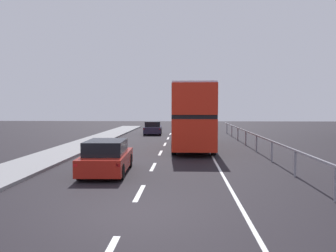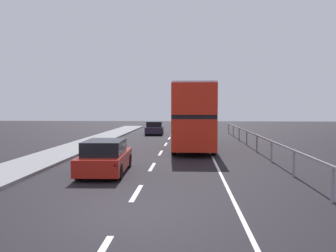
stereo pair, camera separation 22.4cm
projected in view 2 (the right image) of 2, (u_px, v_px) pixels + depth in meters
ground_plane at (125, 215)px, 9.38m from camera, size 73.03×120.00×0.10m
lane_paint_markings at (193, 163)px, 17.58m from camera, size 3.23×46.00×0.01m
bridge_side_railing at (272, 145)px, 17.95m from camera, size 0.10×42.00×1.11m
double_decker_bus_red at (193, 115)px, 24.63m from camera, size 2.64×11.44×4.28m
hatchback_car_near at (105, 157)px, 14.98m from camera, size 1.98×4.34×1.44m
sedan_car_ahead at (155, 128)px, 36.22m from camera, size 1.96×4.43×1.35m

